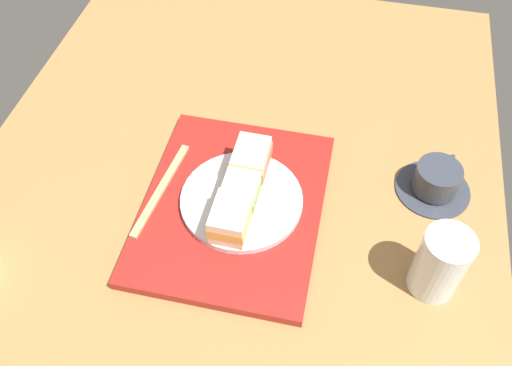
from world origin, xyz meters
TOP-DOWN VIEW (x-y plane):
  - ground_plane at (0.00, 0.00)cm, footprint 140.00×100.00cm
  - serving_tray at (2.28, 1.61)cm, footprint 39.54×31.57cm
  - sandwich_plate at (1.71, 3.09)cm, footprint 21.80×21.80cm
  - sandwich_near at (-4.86, 3.37)cm, footprint 8.48×6.45cm
  - sandwich_middle at (1.71, 3.09)cm, footprint 8.05×6.37cm
  - sandwich_far at (8.29, 2.81)cm, footprint 8.02×6.30cm
  - chopsticks_pair at (2.20, -11.84)cm, footprint 22.09×4.10cm
  - coffee_cup at (-10.05, 36.90)cm, footprint 13.77×13.77cm
  - drinking_glass at (10.01, 36.74)cm, footprint 7.82×7.82cm

SIDE VIEW (x-z plane):
  - ground_plane at x=0.00cm, z-range -3.00..0.00cm
  - serving_tray at x=2.28cm, z-range 0.00..1.89cm
  - chopsticks_pair at x=2.20cm, z-range 1.89..2.59cm
  - sandwich_plate at x=1.71cm, z-range 1.89..3.15cm
  - coffee_cup at x=-10.05cm, z-range -0.36..5.68cm
  - sandwich_middle at x=1.71cm, z-range 3.15..8.09cm
  - sandwich_far at x=8.29cm, z-range 3.15..8.63cm
  - sandwich_near at x=-4.86cm, z-range 3.15..8.91cm
  - drinking_glass at x=10.01cm, z-range 0.00..12.97cm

